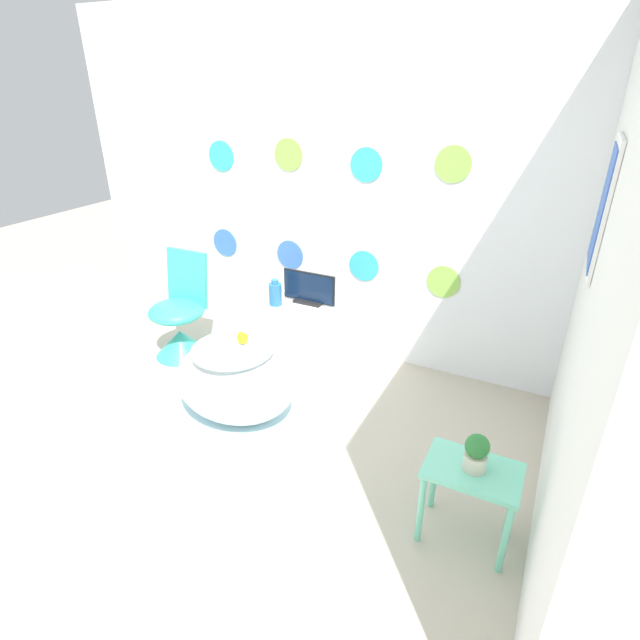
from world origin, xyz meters
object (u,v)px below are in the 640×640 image
object	(u,v)px
bathtub	(235,380)
tv	(309,290)
vase	(275,294)
chair	(180,325)
potted_plant_left	(476,452)

from	to	relation	value
bathtub	tv	size ratio (longest dim) A/B	1.91
bathtub	vase	bearing A→B (deg)	100.12
chair	potted_plant_left	bearing A→B (deg)	-18.06
chair	bathtub	bearing A→B (deg)	-28.09
chair	tv	xyz separation A→B (m)	(0.95, 0.44, 0.32)
chair	vase	distance (m)	0.85
tv	potted_plant_left	xyz separation A→B (m)	(1.51, -1.24, -0.06)
bathtub	potted_plant_left	world-z (taller)	potted_plant_left
bathtub	tv	xyz separation A→B (m)	(0.08, 0.90, 0.33)
bathtub	tv	world-z (taller)	tv
chair	tv	size ratio (longest dim) A/B	1.93
bathtub	vase	size ratio (longest dim) A/B	4.02
bathtub	tv	bearing A→B (deg)	85.08
chair	potted_plant_left	distance (m)	2.61
potted_plant_left	bathtub	bearing A→B (deg)	168.04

